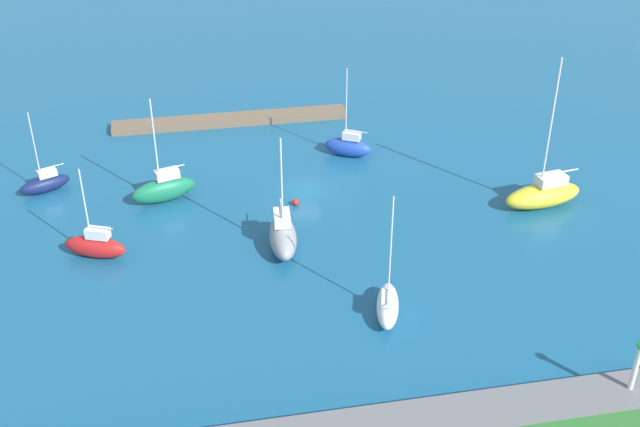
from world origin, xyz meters
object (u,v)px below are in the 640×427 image
at_px(pier_dock, 231,120).
at_px(harbor_beacon, 637,362).
at_px(mooring_buoy_red, 296,202).
at_px(sailboat_blue_mid_basin, 348,146).
at_px(sailboat_yellow_inner_mooring, 544,194).
at_px(sailboat_navy_off_beacon, 45,183).
at_px(sailboat_red_lone_south, 95,245).
at_px(sailboat_gray_center_basin, 283,235).
at_px(sailboat_green_far_south, 164,189).
at_px(sailboat_white_by_breakwater, 388,305).

distance_m(pier_dock, harbor_beacon, 52.37).
height_order(harbor_beacon, mooring_buoy_red, harbor_beacon).
xyz_separation_m(sailboat_blue_mid_basin, sailboat_yellow_inner_mooring, (-15.11, 13.29, 0.19)).
xyz_separation_m(sailboat_navy_off_beacon, mooring_buoy_red, (-22.60, 6.91, -0.58)).
bearing_deg(sailboat_blue_mid_basin, pier_dock, -14.22).
distance_m(harbor_beacon, mooring_buoy_red, 33.19).
xyz_separation_m(sailboat_red_lone_south, sailboat_gray_center_basin, (-15.14, 1.60, 0.19)).
bearing_deg(sailboat_gray_center_basin, pier_dock, -171.08).
bearing_deg(sailboat_red_lone_south, sailboat_green_far_south, -101.77).
bearing_deg(sailboat_red_lone_south, sailboat_gray_center_basin, -163.89).
bearing_deg(harbor_beacon, mooring_buoy_red, -59.48).
bearing_deg(mooring_buoy_red, sailboat_yellow_inner_mooring, 168.98).
distance_m(harbor_beacon, sailboat_blue_mid_basin, 38.84).
bearing_deg(sailboat_yellow_inner_mooring, sailboat_red_lone_south, -7.06).
distance_m(sailboat_red_lone_south, sailboat_navy_off_beacon, 13.33).
xyz_separation_m(harbor_beacon, sailboat_navy_off_beacon, (39.39, -35.39, -2.32)).
distance_m(sailboat_navy_off_beacon, sailboat_yellow_inner_mooring, 45.97).
xyz_separation_m(pier_dock, sailboat_blue_mid_basin, (-11.06, 10.42, 0.70)).
bearing_deg(sailboat_green_far_south, sailboat_white_by_breakwater, 110.94).
distance_m(sailboat_gray_center_basin, mooring_buoy_red, 7.31).
xyz_separation_m(sailboat_green_far_south, mooring_buoy_red, (-11.67, 3.06, -0.96)).
distance_m(pier_dock, sailboat_white_by_breakwater, 37.48).
relative_size(sailboat_white_by_breakwater, sailboat_green_far_south, 0.97).
bearing_deg(sailboat_white_by_breakwater, sailboat_navy_off_beacon, 63.56).
bearing_deg(mooring_buoy_red, sailboat_blue_mid_basin, -127.34).
distance_m(harbor_beacon, sailboat_yellow_inner_mooring, 24.83).
relative_size(harbor_beacon, sailboat_white_by_breakwater, 0.38).
distance_m(pier_dock, sailboat_navy_off_beacon, 22.28).
height_order(sailboat_white_by_breakwater, sailboat_green_far_south, sailboat_green_far_south).
distance_m(harbor_beacon, sailboat_red_lone_south, 41.26).
distance_m(sailboat_white_by_breakwater, sailboat_navy_off_beacon, 35.90).
bearing_deg(sailboat_yellow_inner_mooring, sailboat_white_by_breakwater, 27.05).
bearing_deg(harbor_beacon, sailboat_blue_mid_basin, -75.19).
height_order(sailboat_white_by_breakwater, mooring_buoy_red, sailboat_white_by_breakwater).
bearing_deg(sailboat_blue_mid_basin, sailboat_navy_off_beacon, 33.15).
xyz_separation_m(sailboat_navy_off_beacon, sailboat_yellow_inner_mooring, (-44.59, 11.19, 0.39)).
relative_size(pier_dock, sailboat_gray_center_basin, 2.52).
relative_size(harbor_beacon, sailboat_green_far_south, 0.37).
bearing_deg(sailboat_red_lone_south, harbor_beacon, 167.95).
xyz_separation_m(harbor_beacon, mooring_buoy_red, (16.79, -28.48, -2.90)).
height_order(sailboat_blue_mid_basin, sailboat_green_far_south, sailboat_green_far_south).
bearing_deg(mooring_buoy_red, sailboat_red_lone_south, 17.09).
relative_size(sailboat_white_by_breakwater, sailboat_gray_center_basin, 0.96).
bearing_deg(sailboat_gray_center_basin, sailboat_yellow_inner_mooring, 100.76).
relative_size(pier_dock, sailboat_yellow_inner_mooring, 1.83).
bearing_deg(pier_dock, sailboat_navy_off_beacon, 34.19).
bearing_deg(sailboat_green_far_south, sailboat_blue_mid_basin, -179.16).
relative_size(sailboat_white_by_breakwater, sailboat_yellow_inner_mooring, 0.69).
height_order(pier_dock, mooring_buoy_red, pier_dock).
bearing_deg(sailboat_red_lone_south, sailboat_yellow_inner_mooring, -156.35).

